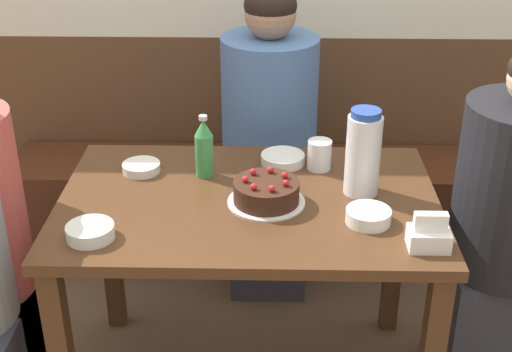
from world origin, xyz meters
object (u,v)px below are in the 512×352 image
at_px(bowl_side_dish, 141,167).
at_px(person_teal_shirt, 269,149).
at_px(bowl_soup_white, 90,232).
at_px(glass_water_tall, 319,155).
at_px(water_pitcher, 363,153).
at_px(bowl_rice_small, 283,159).
at_px(bowl_sauce_shallow, 368,216).
at_px(bench_seat, 255,209).
at_px(birthday_cake, 266,192).
at_px(napkin_holder, 429,235).
at_px(soju_bottle, 204,147).
at_px(person_grey_tee, 509,229).

xyz_separation_m(bowl_side_dish, person_teal_shirt, (0.41, 0.46, -0.14)).
bearing_deg(bowl_soup_white, glass_water_tall, 34.46).
distance_m(water_pitcher, bowl_rice_small, 0.33).
bearing_deg(water_pitcher, bowl_soup_white, -159.66).
bearing_deg(bowl_soup_white, bowl_sauce_shallow, 7.52).
distance_m(bowl_soup_white, bowl_side_dish, 0.41).
bearing_deg(bench_seat, bowl_rice_small, -79.74).
distance_m(water_pitcher, bowl_soup_white, 0.83).
bearing_deg(glass_water_tall, bench_seat, 109.89).
bearing_deg(glass_water_tall, birthday_cake, -125.79).
height_order(water_pitcher, bowl_sauce_shallow, water_pitcher).
bearing_deg(bowl_rice_small, bowl_soup_white, -137.85).
xyz_separation_m(birthday_cake, napkin_holder, (0.44, -0.24, 0.00)).
relative_size(bowl_sauce_shallow, person_teal_shirt, 0.10).
distance_m(bench_seat, glass_water_tall, 0.86).
height_order(bowl_soup_white, bowl_side_dish, bowl_soup_white).
height_order(bench_seat, bowl_sauce_shallow, bowl_sauce_shallow).
bearing_deg(soju_bottle, person_teal_shirt, 67.12).
relative_size(glass_water_tall, person_teal_shirt, 0.08).
relative_size(bowl_rice_small, person_grey_tee, 0.12).
xyz_separation_m(water_pitcher, bowl_sauce_shallow, (0.00, -0.18, -0.11)).
bearing_deg(person_grey_tee, glass_water_tall, -11.34).
bearing_deg(person_teal_shirt, napkin_holder, 25.54).
xyz_separation_m(bowl_rice_small, person_teal_shirt, (-0.05, 0.39, -0.14)).
height_order(bowl_sauce_shallow, person_teal_shirt, person_teal_shirt).
distance_m(bowl_side_dish, bowl_sauce_shallow, 0.76).
distance_m(birthday_cake, bowl_side_dish, 0.45).
bearing_deg(bowl_rice_small, person_teal_shirt, 96.81).
bearing_deg(birthday_cake, bowl_soup_white, -156.41).
height_order(soju_bottle, bowl_side_dish, soju_bottle).
bearing_deg(bowl_side_dish, soju_bottle, -5.35).
xyz_separation_m(bowl_rice_small, glass_water_tall, (0.12, -0.03, 0.03)).
bearing_deg(bowl_rice_small, glass_water_tall, -16.34).
height_order(bowl_soup_white, bowl_sauce_shallow, bowl_sauce_shallow).
bearing_deg(bowl_rice_small, birthday_cake, -100.83).
relative_size(bowl_rice_small, person_teal_shirt, 0.12).
height_order(napkin_holder, bowl_soup_white, napkin_holder).
distance_m(bowl_sauce_shallow, person_teal_shirt, 0.84).
relative_size(water_pitcher, glass_water_tall, 2.77).
bearing_deg(bowl_sauce_shallow, person_teal_shirt, 110.33).
distance_m(person_teal_shirt, person_grey_tee, 0.95).
xyz_separation_m(bench_seat, bowl_sauce_shallow, (0.34, -0.96, 0.53)).
bearing_deg(water_pitcher, bench_seat, 113.68).
bearing_deg(bowl_side_dish, birthday_cake, -26.02).
bearing_deg(birthday_cake, bowl_side_dish, 153.98).
bearing_deg(napkin_holder, soju_bottle, 146.73).
height_order(bench_seat, napkin_holder, napkin_holder).
height_order(glass_water_tall, person_teal_shirt, person_teal_shirt).
xyz_separation_m(bowl_rice_small, bowl_side_dish, (-0.46, -0.07, -0.00)).
relative_size(bowl_sauce_shallow, glass_water_tall, 1.32).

